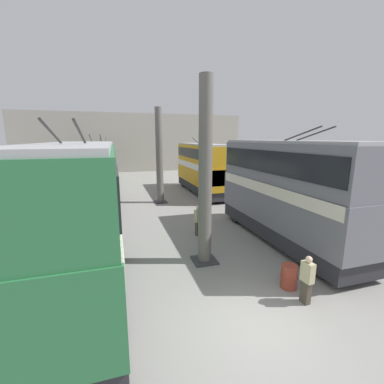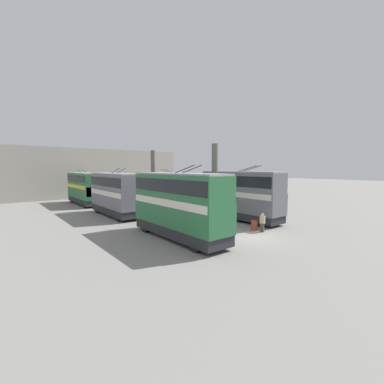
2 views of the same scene
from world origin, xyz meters
TOP-DOWN VIEW (x-y plane):
  - ground_plane at (0.00, 0.00)m, footprint 240.00×240.00m
  - depot_back_wall at (37.34, 0.00)m, footprint 0.50×36.00m
  - support_column_near at (4.33, 0.00)m, footprint 1.04×1.04m
  - support_column_far at (15.54, 0.00)m, footprint 1.04×1.04m
  - bus_left_near at (5.36, -4.81)m, footprint 9.76×2.54m
  - bus_left_far at (18.36, -4.81)m, footprint 10.42×2.54m
  - bus_right_near at (3.43, 4.81)m, footprint 9.91×2.54m
  - bus_right_mid at (16.17, 4.81)m, footprint 9.48×2.54m
  - bus_right_far at (28.28, 4.81)m, footprint 9.88×2.54m
  - person_aisle_midway at (7.39, -0.71)m, footprint 0.38×0.48m
  - person_by_left_row at (0.55, -2.22)m, footprint 0.44×0.28m
  - oil_drum at (1.47, -2.26)m, footprint 0.61×0.61m

SIDE VIEW (x-z plane):
  - ground_plane at x=0.00m, z-range 0.00..0.00m
  - oil_drum at x=1.47m, z-range 0.00..0.89m
  - person_by_left_row at x=0.55m, z-range 0.05..1.72m
  - person_aisle_midway at x=7.39m, z-range 0.05..1.77m
  - bus_left_far at x=18.36m, z-range 0.02..5.51m
  - bus_right_far at x=28.28m, z-range 0.04..5.57m
  - bus_right_mid at x=16.17m, z-range 0.04..5.69m
  - bus_right_near at x=3.43m, z-range 0.06..5.91m
  - bus_left_near at x=5.36m, z-range 0.04..5.94m
  - support_column_near at x=4.33m, z-range -0.12..7.72m
  - support_column_far at x=15.54m, z-range -0.12..7.72m
  - depot_back_wall at x=37.34m, z-range 0.00..9.30m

